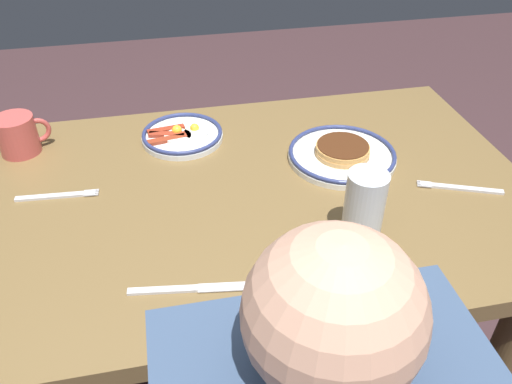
{
  "coord_description": "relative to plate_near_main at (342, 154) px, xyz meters",
  "views": [
    {
      "loc": [
        0.13,
        0.91,
        1.43
      ],
      "look_at": [
        -0.04,
        0.05,
        0.77
      ],
      "focal_mm": 36.22,
      "sensor_mm": 36.0,
      "label": 1
    }
  ],
  "objects": [
    {
      "name": "coffee_mug",
      "position": [
        0.77,
        -0.19,
        0.03
      ],
      "size": [
        0.13,
        0.1,
        0.1
      ],
      "color": "#BF4C47",
      "rests_on": "dining_table"
    },
    {
      "name": "dining_table",
      "position": [
        0.28,
        0.08,
        -0.13
      ],
      "size": [
        1.36,
        0.82,
        0.74
      ],
      "color": "brown",
      "rests_on": "ground_plane"
    },
    {
      "name": "plate_center_pancakes",
      "position": [
        0.37,
        -0.17,
        -0.0
      ],
      "size": [
        0.21,
        0.21,
        0.04
      ],
      "color": "white",
      "rests_on": "dining_table"
    },
    {
      "name": "fork_far",
      "position": [
        -0.22,
        0.17,
        -0.01
      ],
      "size": [
        0.18,
        0.09,
        0.01
      ],
      "color": "silver",
      "rests_on": "dining_table"
    },
    {
      "name": "drinking_glass",
      "position": [
        0.06,
        0.27,
        0.05
      ],
      "size": [
        0.08,
        0.08,
        0.15
      ],
      "color": "silver",
      "rests_on": "dining_table"
    },
    {
      "name": "plate_near_main",
      "position": [
        0.0,
        0.0,
        0.0
      ],
      "size": [
        0.26,
        0.26,
        0.04
      ],
      "color": "silver",
      "rests_on": "dining_table"
    },
    {
      "name": "ground_plane",
      "position": [
        0.28,
        0.08,
        -0.75
      ],
      "size": [
        6.0,
        6.0,
        0.0
      ],
      "primitive_type": "plane",
      "color": "#3E292C"
    },
    {
      "name": "butter_knife",
      "position": [
        0.41,
        0.35,
        -0.01
      ],
      "size": [
        0.21,
        0.05,
        0.01
      ],
      "color": "silver",
      "rests_on": "dining_table"
    },
    {
      "name": "fork_near",
      "position": [
        0.66,
        0.02,
        -0.01
      ],
      "size": [
        0.18,
        0.03,
        0.01
      ],
      "color": "silver",
      "rests_on": "dining_table"
    }
  ]
}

